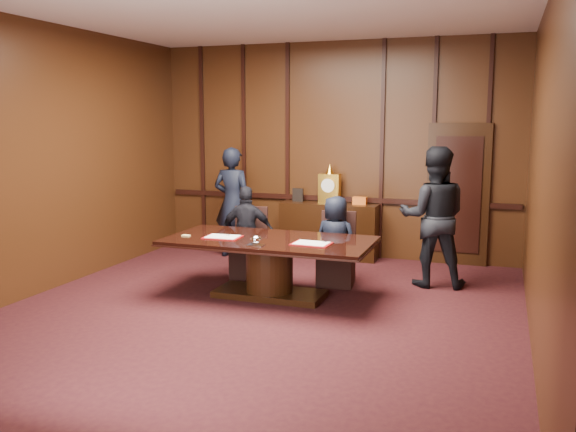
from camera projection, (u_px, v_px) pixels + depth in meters
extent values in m
plane|color=black|center=(253.00, 317.00, 7.04)|extent=(7.00, 7.00, 0.00)
plane|color=silver|center=(250.00, 1.00, 6.49)|extent=(7.00, 7.00, 0.00)
cube|color=black|center=(334.00, 150.00, 10.02)|extent=(6.00, 0.04, 3.50)
cube|color=black|center=(14.00, 208.00, 3.50)|extent=(6.00, 0.04, 3.50)
cube|color=black|center=(34.00, 159.00, 7.75)|extent=(0.04, 7.00, 3.50)
cube|color=black|center=(543.00, 173.00, 5.77)|extent=(0.04, 7.00, 3.50)
cube|color=black|center=(333.00, 199.00, 10.12)|extent=(5.90, 0.05, 0.08)
cube|color=black|center=(458.00, 195.00, 9.43)|extent=(0.95, 0.06, 2.20)
sphere|color=gold|center=(433.00, 197.00, 9.49)|extent=(0.08, 0.08, 0.08)
cube|color=black|center=(329.00, 230.00, 10.00)|extent=(1.60, 0.45, 0.90)
cube|color=black|center=(289.00, 252.00, 10.30)|extent=(0.12, 0.40, 0.06)
cube|color=black|center=(371.00, 258.00, 9.84)|extent=(0.12, 0.40, 0.06)
cube|color=gold|center=(330.00, 189.00, 9.89)|extent=(0.34, 0.18, 0.48)
cylinder|color=white|center=(328.00, 186.00, 9.79)|extent=(0.22, 0.03, 0.22)
cone|color=gold|center=(330.00, 169.00, 9.84)|extent=(0.14, 0.14, 0.16)
cube|color=black|center=(298.00, 195.00, 10.11)|extent=(0.18, 0.04, 0.22)
cube|color=orange|center=(360.00, 201.00, 9.78)|extent=(0.22, 0.12, 0.12)
cube|color=black|center=(270.00, 294.00, 7.82)|extent=(1.40, 0.60, 0.08)
cylinder|color=black|center=(269.00, 267.00, 7.76)|extent=(0.60, 0.60, 0.62)
cube|color=black|center=(269.00, 243.00, 7.71)|extent=(2.62, 1.32, 0.02)
cube|color=black|center=(269.00, 241.00, 7.71)|extent=(2.60, 1.30, 0.06)
cube|color=maroon|center=(223.00, 237.00, 7.77)|extent=(0.48, 0.35, 0.01)
cube|color=white|center=(223.00, 237.00, 7.77)|extent=(0.41, 0.30, 0.01)
cube|color=maroon|center=(311.00, 244.00, 7.36)|extent=(0.48, 0.35, 0.01)
cube|color=white|center=(311.00, 243.00, 7.36)|extent=(0.41, 0.30, 0.01)
cube|color=white|center=(256.00, 245.00, 7.28)|extent=(0.20, 0.14, 0.01)
ellipsoid|color=white|center=(256.00, 240.00, 7.28)|extent=(0.13, 0.13, 0.10)
cube|color=#E7C371|center=(186.00, 236.00, 7.88)|extent=(0.11, 0.08, 0.01)
cube|color=black|center=(249.00, 261.00, 8.79)|extent=(0.56, 0.56, 0.46)
cube|color=black|center=(252.00, 225.00, 8.92)|extent=(0.48, 0.15, 0.55)
cylinder|color=black|center=(231.00, 271.00, 8.69)|extent=(0.04, 0.04, 0.23)
cylinder|color=black|center=(267.00, 267.00, 8.93)|extent=(0.04, 0.04, 0.23)
cube|color=black|center=(336.00, 268.00, 8.37)|extent=(0.53, 0.53, 0.46)
cube|color=black|center=(339.00, 231.00, 8.49)|extent=(0.48, 0.11, 0.55)
cylinder|color=black|center=(318.00, 279.00, 8.26)|extent=(0.04, 0.04, 0.23)
cylinder|color=black|center=(353.00, 274.00, 8.50)|extent=(0.04, 0.04, 0.23)
imported|color=black|center=(247.00, 232.00, 8.68)|extent=(0.83, 0.52, 1.32)
imported|color=black|center=(335.00, 241.00, 8.26)|extent=(0.65, 0.47, 1.24)
imported|color=black|center=(233.00, 203.00, 9.98)|extent=(0.68, 0.46, 1.81)
imported|color=black|center=(433.00, 217.00, 8.22)|extent=(1.02, 0.85, 1.90)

